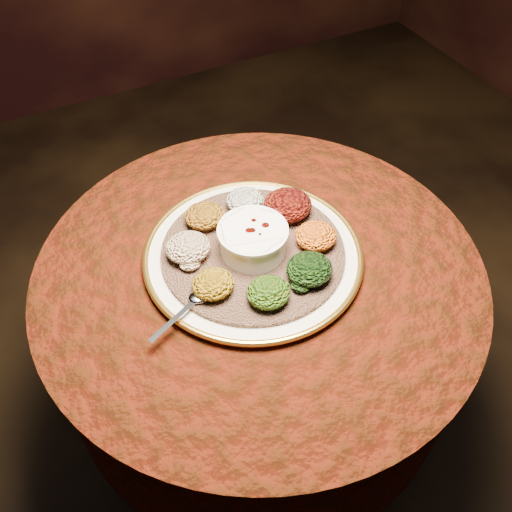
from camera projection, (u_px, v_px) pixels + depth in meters
name	position (u px, v px, depth m)	size (l,w,h in m)	color
table	(259.00, 317.00, 1.34)	(0.96, 0.96, 0.73)	black
platter	(253.00, 255.00, 1.22)	(0.55, 0.55, 0.02)	white
injera	(253.00, 251.00, 1.21)	(0.39, 0.39, 0.01)	#8A5C45
stew_bowl	(253.00, 238.00, 1.18)	(0.15, 0.15, 0.06)	white
spoon	(196.00, 299.00, 1.11)	(0.15, 0.08, 0.01)	silver
portion_ayib	(245.00, 200.00, 1.28)	(0.09, 0.08, 0.04)	beige
portion_kitfo	(288.00, 205.00, 1.26)	(0.11, 0.10, 0.05)	black
portion_tikil	(316.00, 236.00, 1.20)	(0.09, 0.08, 0.04)	#A67B0D
portion_gomen	(309.00, 269.00, 1.14)	(0.09, 0.09, 0.05)	black
portion_mixveg	(268.00, 292.00, 1.10)	(0.09, 0.08, 0.04)	#912C09
portion_kik	(213.00, 284.00, 1.12)	(0.08, 0.08, 0.04)	#9F750E
portion_timatim	(188.00, 247.00, 1.18)	(0.09, 0.09, 0.05)	maroon
portion_shiro	(204.00, 216.00, 1.25)	(0.09, 0.08, 0.04)	#84580F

